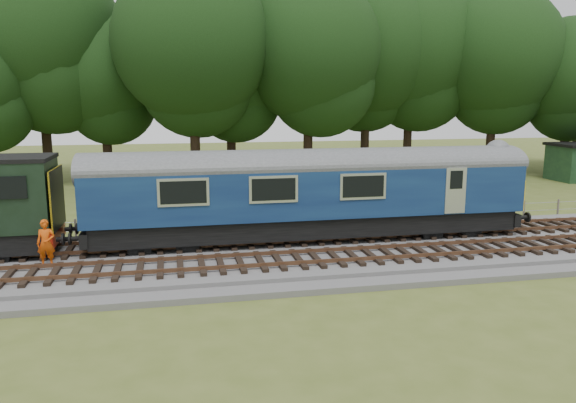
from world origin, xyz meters
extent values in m
plane|color=#4B5820|center=(0.00, 0.00, 0.00)|extent=(120.00, 120.00, 0.00)
cube|color=#4C4C4F|center=(0.00, 0.00, 0.17)|extent=(70.00, 7.00, 0.35)
cube|color=brown|center=(0.00, 0.68, 0.49)|extent=(66.50, 0.07, 0.14)
cube|color=brown|center=(0.00, 2.12, 0.49)|extent=(66.50, 0.07, 0.14)
cube|color=brown|center=(0.00, -2.32, 0.49)|extent=(66.50, 0.07, 0.14)
cube|color=brown|center=(0.00, -0.88, 0.49)|extent=(66.50, 0.07, 0.14)
cube|color=black|center=(-0.19, 1.40, 1.06)|extent=(17.46, 2.52, 0.85)
cube|color=#0D1D48|center=(-0.19, 1.40, 2.48)|extent=(18.00, 2.80, 2.05)
cube|color=gold|center=(8.83, 1.40, 2.11)|extent=(0.06, 2.74, 1.30)
cube|color=black|center=(5.81, 1.40, 0.86)|extent=(2.60, 2.00, 0.55)
cube|color=black|center=(-6.19, 1.40, 0.86)|extent=(2.60, 2.00, 0.55)
cube|color=black|center=(-11.39, 1.40, 2.66)|extent=(2.40, 2.55, 2.60)
cube|color=#A91C0D|center=(-10.21, 1.40, 1.06)|extent=(0.25, 2.60, 0.55)
cube|color=gold|center=(-10.07, 1.40, 2.46)|extent=(0.06, 2.55, 2.30)
imported|color=#DC4C0B|center=(-10.19, -0.50, 1.19)|extent=(0.62, 0.42, 1.69)
cube|color=#173320|center=(24.50, 16.42, 1.32)|extent=(3.20, 3.20, 2.64)
camera|label=1|loc=(-5.80, -20.85, 6.16)|focal=35.00mm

